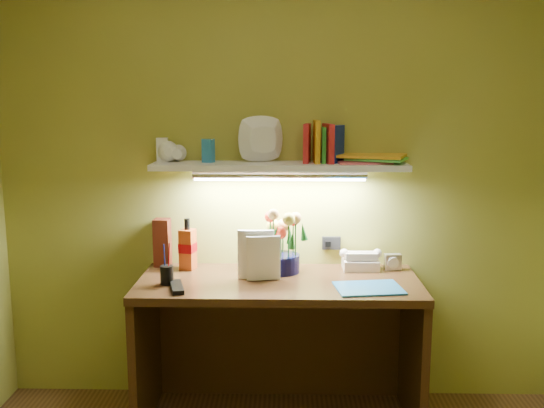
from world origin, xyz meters
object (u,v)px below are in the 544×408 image
at_px(desk, 279,351).
at_px(telephone, 361,259).
at_px(whisky_bottle, 188,244).
at_px(flower_bouquet, 282,241).
at_px(desk_clock, 393,262).

relative_size(desk, telephone, 7.61).
bearing_deg(whisky_bottle, desk, -20.61).
xyz_separation_m(flower_bouquet, telephone, (0.41, 0.06, -0.11)).
bearing_deg(desk, desk_clock, 17.91).
xyz_separation_m(flower_bouquet, desk_clock, (0.58, 0.05, -0.12)).
relative_size(desk, whisky_bottle, 5.14).
bearing_deg(desk_clock, desk, -168.83).
bearing_deg(flower_bouquet, desk_clock, 5.30).
height_order(desk, whisky_bottle, whisky_bottle).
bearing_deg(desk, flower_bouquet, 84.53).
bearing_deg(telephone, desk, -156.38).
height_order(desk, telephone, telephone).
xyz_separation_m(desk, desk_clock, (0.60, 0.19, 0.42)).
bearing_deg(desk_clock, flower_bouquet, 178.55).
height_order(desk_clock, whisky_bottle, whisky_bottle).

